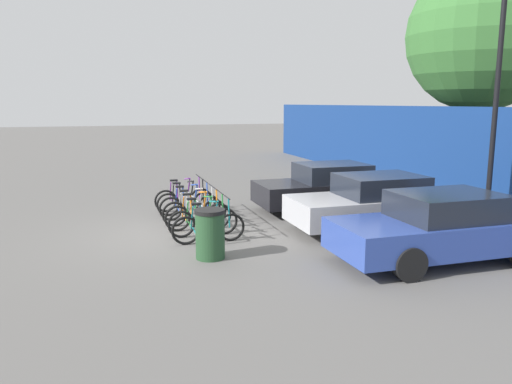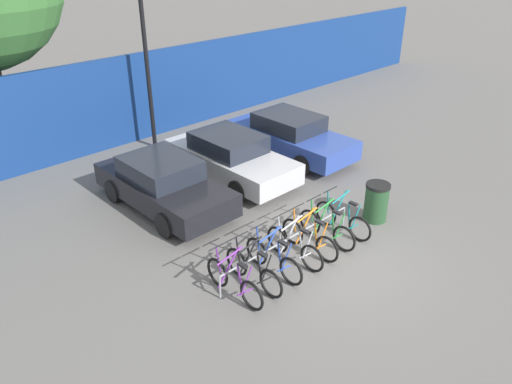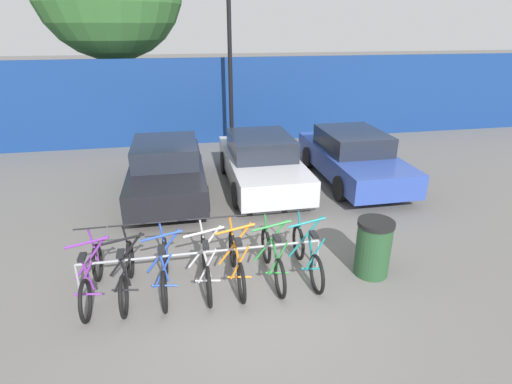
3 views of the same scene
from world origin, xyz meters
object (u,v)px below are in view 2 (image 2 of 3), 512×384
bike_rack (289,241)px  bicycle_black (253,271)px  bicycle_blue (273,259)px  car_blue (290,135)px  bicycle_purple (234,282)px  bicycle_green (327,228)px  lamp_post (144,38)px  trash_bin (376,202)px  bicycle_teal (342,219)px  car_black (163,184)px  car_silver (230,157)px  bicycle_orange (309,238)px  bicycle_silver (294,247)px

bike_rack → bicycle_black: 1.26m
bicycle_blue → car_blue: 6.66m
bicycle_purple → bicycle_green: (2.97, 0.00, 0.00)m
bicycle_blue → lamp_post: (2.22, 7.97, 3.32)m
bicycle_green → trash_bin: (1.75, -0.21, 0.14)m
bicycle_teal → car_black: size_ratio=0.40×
bike_rack → trash_bin: trash_bin is taller
bicycle_black → trash_bin: 4.18m
bicycle_teal → lamp_post: size_ratio=0.26×
car_silver → lamp_post: 4.76m
bicycle_orange → bicycle_teal: size_ratio=1.00×
bicycle_teal → car_black: (-2.43, 4.16, 0.31)m
bicycle_silver → bicycle_orange: same height
bicycle_purple → bicycle_teal: 3.59m
bicycle_purple → car_black: bearing=71.3°
bike_rack → bicycle_green: bicycle_green is taller
bicycle_purple → bicycle_teal: (3.59, 0.00, 0.00)m
bike_rack → bicycle_purple: (-1.79, -0.15, -0.11)m
car_black → trash_bin: car_black is taller
bicycle_orange → bicycle_green: same height
car_blue → bike_rack: bearing=-137.5°
bicycle_blue → lamp_post: bearing=75.8°
bicycle_black → car_blue: (5.72, 4.24, 0.31)m
bike_rack → car_black: car_black is taller
bicycle_purple → bicycle_orange: (2.34, 0.00, 0.00)m
bicycle_orange → bicycle_purple: bearing=179.0°
bicycle_black → bicycle_blue: bearing=-3.4°
bicycle_blue → bicycle_green: same height
bike_rack → bicycle_silver: bearing=-79.4°
bike_rack → lamp_post: size_ratio=0.62×
bicycle_purple → bicycle_silver: same height
car_blue → bicycle_orange: bearing=-132.7°
bicycle_blue → bicycle_black: bearing=-178.6°
bicycle_orange → car_blue: 5.79m
bicycle_blue → bicycle_teal: size_ratio=1.00×
bicycle_silver → trash_bin: 2.91m
bike_rack → bicycle_silver: bicycle_silver is taller
bicycle_purple → lamp_post: (3.36, 7.97, 3.32)m
bicycle_purple → car_black: car_black is taller
bicycle_orange → lamp_post: (1.02, 7.97, 3.32)m
bicycle_black → bicycle_silver: bearing=-3.4°
bicycle_purple → bicycle_orange: 2.34m
bicycle_black → bicycle_purple: bearing=176.6°
bicycle_silver → trash_bin: bearing=-1.3°
bicycle_teal → car_black: 4.83m
bicycle_silver → lamp_post: size_ratio=0.26×
bicycle_teal → car_silver: (0.07, 4.29, 0.31)m
bicycle_purple → car_blue: bearing=31.0°
bicycle_blue → car_blue: car_blue is taller
bike_rack → bicycle_blue: bicycle_blue is taller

